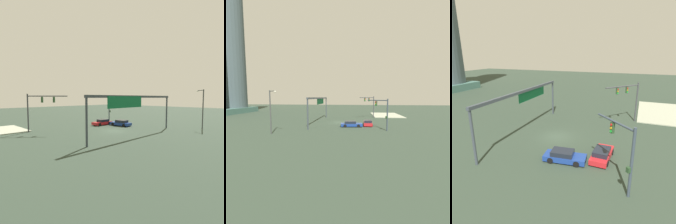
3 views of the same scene
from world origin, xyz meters
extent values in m
plane|color=#2D3A2D|center=(0.00, 0.00, 0.00)|extent=(181.42, 181.42, 0.00)
cube|color=#9A9E87|center=(17.52, -14.58, 0.07)|extent=(15.11, 9.20, 0.15)
cylinder|color=#393A40|center=(10.63, -9.59, 3.23)|extent=(0.23, 0.23, 6.45)
cylinder|color=#393A40|center=(8.15, -7.45, 6.07)|extent=(5.07, 4.42, 0.17)
cube|color=#294929|center=(8.83, -8.04, 5.46)|extent=(0.41, 0.41, 0.95)
cylinder|color=red|center=(8.73, -8.16, 5.76)|extent=(0.19, 0.18, 0.20)
cylinder|color=orange|center=(8.73, -8.16, 5.46)|extent=(0.19, 0.18, 0.20)
cylinder|color=green|center=(8.73, -8.16, 5.16)|extent=(0.19, 0.18, 0.20)
cube|color=#294929|center=(7.37, -6.77, 5.46)|extent=(0.41, 0.41, 0.95)
cylinder|color=red|center=(7.26, -6.89, 5.76)|extent=(0.19, 0.18, 0.20)
cylinder|color=orange|center=(7.26, -6.89, 5.46)|extent=(0.19, 0.18, 0.20)
cylinder|color=green|center=(7.26, -6.89, 5.16)|extent=(0.19, 0.18, 0.20)
cylinder|color=#323D49|center=(-8.81, -10.00, 2.95)|extent=(0.24, 0.24, 5.89)
cylinder|color=#323D49|center=(-7.18, -8.34, 5.59)|extent=(3.39, 3.44, 0.18)
cube|color=#243E24|center=(-7.01, -8.17, 4.97)|extent=(0.41, 0.41, 0.95)
cylinder|color=red|center=(-7.12, -8.06, 5.27)|extent=(0.18, 0.18, 0.20)
cylinder|color=orange|center=(-7.12, -8.06, 4.97)|extent=(0.18, 0.18, 0.20)
cylinder|color=green|center=(-7.12, -8.06, 4.67)|extent=(0.18, 0.18, 0.20)
cube|color=#243E24|center=(-9.00, -9.82, 2.50)|extent=(0.38, 0.38, 0.44)
cylinder|color=#3D3F3F|center=(-13.68, 9.98, 3.67)|extent=(0.20, 0.20, 7.33)
cylinder|color=#3D3F3F|center=(-14.13, 9.28, 7.18)|extent=(1.01, 1.46, 0.12)
ellipsoid|color=silver|center=(-14.58, 8.59, 7.08)|extent=(0.58, 0.67, 0.20)
cylinder|color=#363E47|center=(-9.50, 4.85, 2.89)|extent=(0.28, 0.28, 5.79)
cylinder|color=#363E47|center=(9.50, 4.85, 2.89)|extent=(0.28, 0.28, 5.79)
cube|color=#363E47|center=(0.00, 4.85, 5.96)|extent=(19.41, 0.35, 0.35)
cube|color=#0E6136|center=(2.67, 5.07, 5.20)|extent=(7.25, 0.08, 1.64)
cylinder|color=#425257|center=(19.92, 45.78, 25.47)|extent=(12.45, 12.45, 46.85)
cube|color=#B41E24|center=(-3.63, -6.89, 0.44)|extent=(4.31, 1.97, 0.55)
cube|color=black|center=(-3.88, -6.88, 0.96)|extent=(2.27, 1.67, 0.50)
cylinder|color=black|center=(-2.28, -6.11, 0.32)|extent=(0.65, 0.25, 0.64)
cylinder|color=black|center=(-2.35, -7.78, 0.32)|extent=(0.65, 0.25, 0.64)
cylinder|color=black|center=(-4.91, -6.00, 0.32)|extent=(0.65, 0.25, 0.64)
cylinder|color=black|center=(-4.98, -7.67, 0.32)|extent=(0.65, 0.25, 0.64)
cube|color=navy|center=(-5.59, -3.35, 0.44)|extent=(2.22, 4.60, 0.55)
cube|color=black|center=(-5.62, -3.08, 0.96)|extent=(1.78, 2.46, 0.50)
cylinder|color=black|center=(-4.63, -4.62, 0.32)|extent=(0.29, 0.66, 0.64)
cylinder|color=black|center=(-6.25, -4.80, 0.32)|extent=(0.29, 0.66, 0.64)
cylinder|color=black|center=(-4.93, -1.89, 0.32)|extent=(0.29, 0.66, 0.64)
cylinder|color=black|center=(-6.55, -2.07, 0.32)|extent=(0.29, 0.66, 0.64)
camera|label=1|loc=(22.74, 22.06, 5.82)|focal=29.75mm
camera|label=2|loc=(-38.93, -4.23, 6.20)|focal=25.71mm
camera|label=3|loc=(-23.18, -10.09, 11.10)|focal=32.14mm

